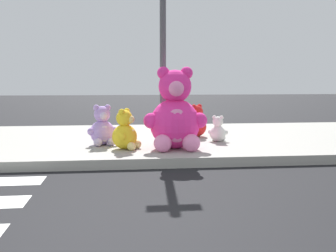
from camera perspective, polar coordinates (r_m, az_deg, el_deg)
name	(u,v)px	position (r m, az deg, el deg)	size (l,w,h in m)	color
sidewalk	(108,142)	(8.04, -8.38, -2.15)	(28.00, 4.40, 0.15)	#9E9B93
sign_pole	(163,46)	(7.20, -0.71, 11.06)	(0.56, 0.11, 3.20)	#4C4C51
plush_pink_large	(175,116)	(6.63, 1.00, 1.36)	(1.03, 0.90, 1.33)	#F22D93
plush_white	(218,131)	(7.51, 6.95, -0.69)	(0.35, 0.34, 0.48)	white
plush_lavender	(103,129)	(7.14, -9.09, -0.40)	(0.53, 0.49, 0.70)	#B28CD8
plush_yellow	(126,133)	(6.67, -5.92, -0.96)	(0.48, 0.47, 0.66)	yellow
plush_red	(196,124)	(8.11, 3.88, 0.34)	(0.46, 0.46, 0.64)	red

